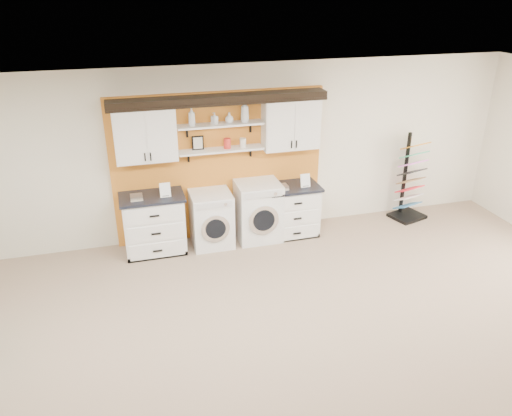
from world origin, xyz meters
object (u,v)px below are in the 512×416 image
object	(u,v)px
base_cabinet_right	(291,210)
sample_rack	(409,191)
washer	(211,219)
base_cabinet_left	(154,224)
dryer	(258,211)

from	to	relation	value
base_cabinet_right	sample_rack	world-z (taller)	sample_rack
washer	sample_rack	size ratio (longest dim) A/B	0.58
base_cabinet_right	base_cabinet_left	bearing A→B (deg)	-180.00
washer	dryer	xyz separation A→B (m)	(0.78, 0.00, 0.04)
base_cabinet_left	base_cabinet_right	bearing A→B (deg)	0.00
sample_rack	base_cabinet_right	bearing A→B (deg)	164.46
base_cabinet_left	base_cabinet_right	size ratio (longest dim) A/B	1.10
base_cabinet_right	washer	distance (m)	1.36
washer	dryer	bearing A→B (deg)	0.00
sample_rack	dryer	bearing A→B (deg)	164.35
base_cabinet_left	washer	size ratio (longest dim) A/B	1.10
base_cabinet_right	dryer	xyz separation A→B (m)	(-0.58, -0.00, 0.05)
dryer	washer	bearing A→B (deg)	-180.00
washer	base_cabinet_left	bearing A→B (deg)	179.79
sample_rack	washer	bearing A→B (deg)	164.20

